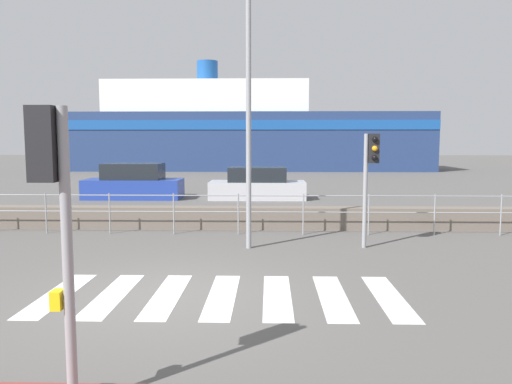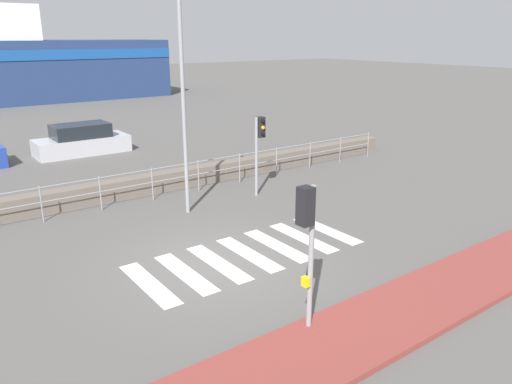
% 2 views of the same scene
% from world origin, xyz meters
% --- Properties ---
extents(ground_plane, '(160.00, 160.00, 0.00)m').
position_xyz_m(ground_plane, '(0.00, 0.00, 0.00)').
color(ground_plane, '#565451').
extents(crosswalk, '(5.85, 2.40, 0.01)m').
position_xyz_m(crosswalk, '(0.94, 0.00, 0.00)').
color(crosswalk, silver).
rests_on(crosswalk, ground_plane).
extents(seawall, '(25.28, 0.55, 0.63)m').
position_xyz_m(seawall, '(0.00, 6.28, 0.31)').
color(seawall, '#6B6056').
rests_on(seawall, ground_plane).
extents(harbor_fence, '(22.79, 0.04, 1.11)m').
position_xyz_m(harbor_fence, '(-0.00, 5.40, 0.73)').
color(harbor_fence, gray).
rests_on(harbor_fence, ground_plane).
extents(traffic_light_near, '(0.34, 0.32, 2.83)m').
position_xyz_m(traffic_light_near, '(-0.25, -3.43, 2.04)').
color(traffic_light_near, gray).
rests_on(traffic_light_near, ground_plane).
extents(traffic_light_far, '(0.34, 0.32, 2.68)m').
position_xyz_m(traffic_light_far, '(4.06, 3.76, 1.97)').
color(traffic_light_far, gray).
rests_on(traffic_light_far, ground_plane).
extents(streetlamp, '(0.32, 1.35, 6.89)m').
position_xyz_m(streetlamp, '(1.23, 3.42, 4.22)').
color(streetlamp, gray).
rests_on(streetlamp, ground_plane).
extents(ferry_boat, '(30.58, 6.89, 9.34)m').
position_xyz_m(ferry_boat, '(-0.74, 35.84, 3.20)').
color(ferry_boat, navy).
rests_on(ferry_boat, ground_plane).
extents(parked_car_blue, '(4.17, 1.74, 1.54)m').
position_xyz_m(parked_car_blue, '(-4.23, 13.67, 0.66)').
color(parked_car_blue, '#233D9E').
rests_on(parked_car_blue, ground_plane).
extents(parked_car_silver, '(4.14, 1.71, 1.38)m').
position_xyz_m(parked_car_silver, '(1.19, 13.67, 0.59)').
color(parked_car_silver, '#BCBCC1').
rests_on(parked_car_silver, ground_plane).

